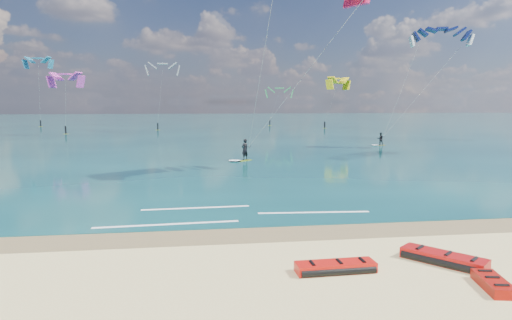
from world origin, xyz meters
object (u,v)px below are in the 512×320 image
at_px(packed_kite_right, 493,289).
at_px(kitesurfer_main, 280,61).
at_px(packed_kite_left, 335,272).
at_px(packed_kite_mid, 443,264).
at_px(kitesurfer_far, 411,82).

relative_size(packed_kite_right, kitesurfer_main, 0.11).
bearing_deg(packed_kite_right, packed_kite_left, 77.17).
height_order(packed_kite_mid, kitesurfer_far, kitesurfer_far).
xyz_separation_m(packed_kite_mid, kitesurfer_main, (-1.28, 23.81, 8.93)).
distance_m(packed_kite_right, kitesurfer_main, 27.56).
height_order(kitesurfer_main, kitesurfer_far, kitesurfer_main).
bearing_deg(kitesurfer_main, packed_kite_mid, -129.45).
relative_size(kitesurfer_main, kitesurfer_far, 1.13).
bearing_deg(kitesurfer_main, packed_kite_right, -128.99).
bearing_deg(packed_kite_right, kitesurfer_main, 15.33).
bearing_deg(kitesurfer_far, packed_kite_right, -123.08).
bearing_deg(packed_kite_mid, kitesurfer_far, 115.53).
relative_size(packed_kite_mid, packed_kite_right, 1.60).
height_order(packed_kite_right, kitesurfer_main, kitesurfer_main).
xyz_separation_m(packed_kite_mid, kitesurfer_far, (18.07, 39.30, 7.99)).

